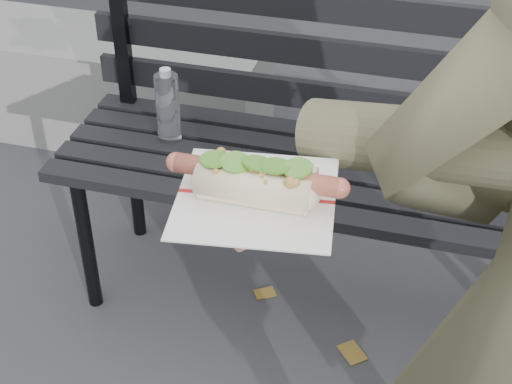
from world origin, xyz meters
TOP-DOWN VIEW (x-y plane):
  - park_bench at (0.03, 0.87)m, footprint 1.50×0.44m
  - concrete_block at (-0.97, 1.53)m, footprint 1.20×0.40m
  - held_hotdog at (0.27, -0.05)m, footprint 0.64×0.32m

SIDE VIEW (x-z plane):
  - concrete_block at x=-0.97m, z-range 0.00..0.40m
  - park_bench at x=0.03m, z-range 0.08..0.96m
  - held_hotdog at x=0.27m, z-range 1.00..1.20m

